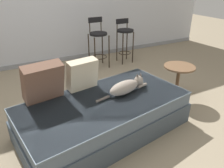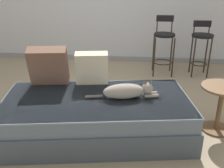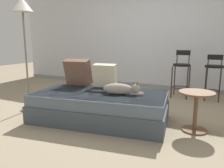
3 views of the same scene
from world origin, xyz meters
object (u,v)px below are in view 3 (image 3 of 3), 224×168
(throw_pillow_middle, at_px, (105,75))
(bar_stool_by_doorway, at_px, (214,72))
(cat, at_px, (120,89))
(floor_lamp, at_px, (23,16))
(couch, at_px, (100,106))
(side_table, at_px, (196,106))
(bar_stool_near_window, at_px, (181,71))
(throw_pillow_corner, at_px, (78,72))

(throw_pillow_middle, relative_size, bar_stool_by_doorway, 0.43)
(cat, xyz_separation_m, bar_stool_by_doorway, (1.11, 1.90, 0.07))
(throw_pillow_middle, height_order, cat, throw_pillow_middle)
(floor_lamp, bearing_deg, throw_pillow_middle, 21.69)
(couch, xyz_separation_m, cat, (0.31, 0.04, 0.28))
(couch, bearing_deg, cat, 7.48)
(side_table, xyz_separation_m, floor_lamp, (-2.59, -0.30, 1.20))
(bar_stool_near_window, relative_size, side_table, 1.86)
(throw_pillow_middle, xyz_separation_m, floor_lamp, (-1.20, -0.48, 0.93))
(couch, xyz_separation_m, bar_stool_near_window, (0.82, 1.94, 0.33))
(throw_pillow_corner, distance_m, floor_lamp, 1.22)
(throw_pillow_middle, distance_m, bar_stool_near_window, 1.82)
(bar_stool_near_window, distance_m, side_table, 1.81)
(throw_pillow_corner, bearing_deg, bar_stool_near_window, 49.63)
(couch, relative_size, side_table, 3.94)
(throw_pillow_middle, xyz_separation_m, side_table, (1.39, -0.17, -0.27))
(bar_stool_near_window, bearing_deg, bar_stool_by_doorway, 0.02)
(side_table, relative_size, floor_lamp, 0.29)
(couch, bearing_deg, bar_stool_near_window, 67.16)
(throw_pillow_middle, relative_size, bar_stool_near_window, 0.40)
(couch, bearing_deg, side_table, 8.90)
(throw_pillow_corner, height_order, throw_pillow_middle, throw_pillow_corner)
(couch, relative_size, floor_lamp, 1.12)
(throw_pillow_middle, relative_size, cat, 0.52)
(floor_lamp, bearing_deg, side_table, 6.71)
(couch, distance_m, cat, 0.42)
(couch, bearing_deg, throw_pillow_middle, 105.96)
(throw_pillow_corner, bearing_deg, bar_stool_by_doorway, 39.40)
(couch, relative_size, bar_stool_by_doorway, 2.29)
(bar_stool_near_window, bearing_deg, cat, -105.03)
(throw_pillow_corner, height_order, bar_stool_near_window, bar_stool_near_window)
(bar_stool_by_doorway, bearing_deg, floor_lamp, -143.12)
(cat, height_order, bar_stool_by_doorway, bar_stool_by_doorway)
(side_table, bearing_deg, floor_lamp, -173.29)
(couch, distance_m, bar_stool_by_doorway, 2.43)
(bar_stool_near_window, bearing_deg, throw_pillow_corner, -130.37)
(bar_stool_near_window, xyz_separation_m, bar_stool_by_doorway, (0.60, 0.00, 0.01))
(throw_pillow_middle, distance_m, floor_lamp, 1.59)
(couch, distance_m, bar_stool_near_window, 2.13)
(bar_stool_near_window, height_order, bar_stool_by_doorway, bar_stool_near_window)
(cat, distance_m, bar_stool_by_doorway, 2.20)
(throw_pillow_corner, height_order, cat, throw_pillow_corner)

